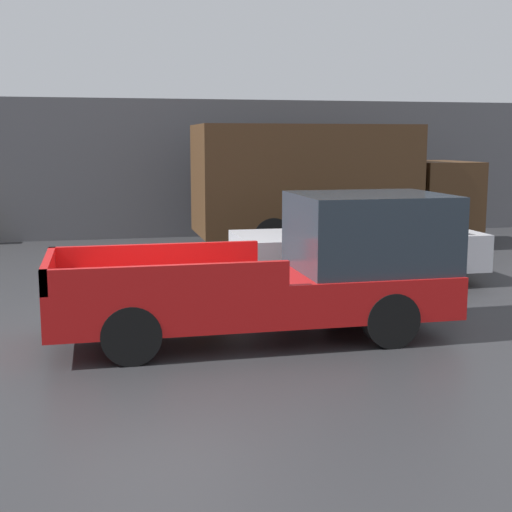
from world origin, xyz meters
TOP-DOWN VIEW (x-y plane):
  - ground_plane at (0.00, 0.00)m, footprint 60.00×60.00m
  - building_wall at (0.00, 10.40)m, footprint 28.00×0.15m
  - pickup_truck at (1.98, -0.60)m, footprint 5.63×1.98m
  - car at (4.26, 2.76)m, footprint 4.77×1.95m
  - delivery_truck at (5.02, 7.20)m, footprint 7.21×2.53m

SIDE VIEW (x-z plane):
  - ground_plane at x=0.00m, z-range 0.00..0.00m
  - car at x=4.26m, z-range 0.01..1.67m
  - pickup_truck at x=1.98m, z-range -0.07..1.96m
  - delivery_truck at x=5.02m, z-range 0.13..3.31m
  - building_wall at x=0.00m, z-range 0.00..3.96m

